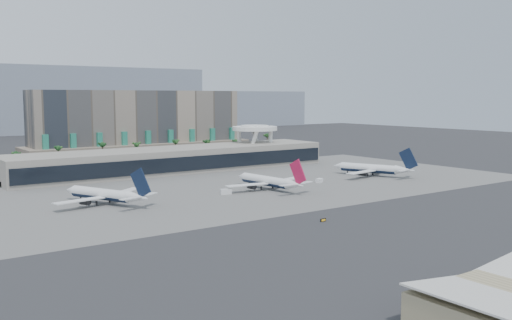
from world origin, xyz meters
TOP-DOWN VIEW (x-y plane):
  - ground at (0.00, 0.00)m, footprint 900.00×900.00m
  - apron_pad at (0.00, 55.00)m, footprint 260.00×130.00m
  - mountain_ridge at (27.88, 470.00)m, footprint 680.00×60.00m
  - hotel at (10.00, 174.41)m, footprint 140.00×30.00m
  - terminal at (0.00, 109.84)m, footprint 170.00×32.50m
  - saucer_structure at (55.00, 116.00)m, footprint 26.00×26.00m
  - palm_row at (7.00, 145.00)m, footprint 157.80×2.80m
  - airliner_left at (-63.02, 43.38)m, footprint 37.86×39.01m
  - airliner_centre at (3.96, 35.06)m, footprint 39.92×41.24m
  - airliner_right at (69.11, 38.12)m, footprint 39.38×40.64m
  - service_vehicle_a at (-16.65, 35.40)m, footprint 4.85×3.46m
  - service_vehicle_b at (33.72, 36.62)m, footprint 4.26×3.46m
  - taxiway_sign at (-18.88, -23.51)m, footprint 2.18×0.38m

SIDE VIEW (x-z plane):
  - ground at x=0.00m, z-range 0.00..0.00m
  - apron_pad at x=0.00m, z-range 0.00..0.06m
  - taxiway_sign at x=-18.88m, z-range 0.00..0.99m
  - service_vehicle_b at x=33.72m, z-range 0.00..1.91m
  - service_vehicle_a at x=-16.65m, z-range 0.00..2.15m
  - airliner_centre at x=3.96m, z-range -3.53..10.71m
  - airliner_left at x=-63.02m, z-range -3.55..10.78m
  - airliner_right at x=69.11m, z-range -3.65..11.09m
  - terminal at x=0.00m, z-range -0.73..13.77m
  - palm_row at x=7.00m, z-range 3.95..17.05m
  - hotel at x=10.00m, z-range -4.19..37.81m
  - saucer_structure at x=55.00m, z-range 7.51..29.40m
  - mountain_ridge at x=27.88m, z-range -5.11..64.89m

